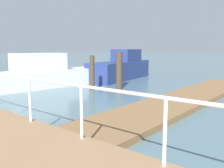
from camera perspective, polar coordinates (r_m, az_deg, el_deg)
floating_dock at (r=10.56m, az=16.41°, el=-3.37°), size 13.36×2.00×0.18m
boardwalk_railing at (r=4.79m, az=-7.12°, el=-2.89°), size 0.06×25.09×1.08m
dock_piling_1 at (r=13.07m, az=1.67°, el=3.12°), size 0.33×0.33×1.96m
dock_piling_3 at (r=12.84m, az=-4.61°, el=2.62°), size 0.25×0.25×1.79m
moored_boat_0 at (r=17.37m, az=2.18°, el=3.78°), size 6.28×2.57×2.07m
moored_boat_4 at (r=14.43m, az=-14.10°, el=2.28°), size 6.82×2.40×1.89m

